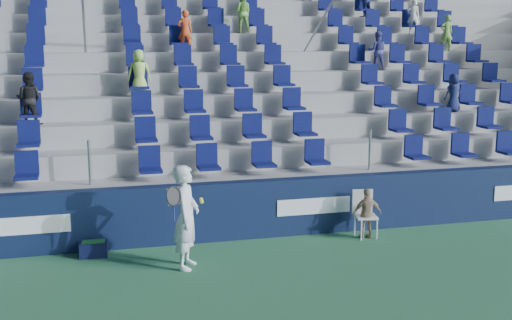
% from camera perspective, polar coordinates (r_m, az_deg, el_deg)
% --- Properties ---
extents(ground, '(70.00, 70.00, 0.00)m').
position_cam_1_polar(ground, '(10.54, 2.78, -12.00)').
color(ground, '#2F6D45').
rests_on(ground, ground).
extents(sponsor_wall, '(24.00, 0.32, 1.20)m').
position_cam_1_polar(sponsor_wall, '(13.22, -1.21, -4.45)').
color(sponsor_wall, '#0F1A39').
rests_on(sponsor_wall, ground).
extents(grandstand, '(24.00, 8.17, 6.63)m').
position_cam_1_polar(grandstand, '(17.86, -4.98, 4.53)').
color(grandstand, '#999994').
rests_on(grandstand, ground).
extents(tennis_player, '(0.73, 0.80, 1.88)m').
position_cam_1_polar(tennis_player, '(11.53, -6.22, -5.05)').
color(tennis_player, silver).
rests_on(tennis_player, ground).
extents(line_judge_chair, '(0.49, 0.51, 0.98)m').
position_cam_1_polar(line_judge_chair, '(13.55, 9.59, -4.42)').
color(line_judge_chair, white).
rests_on(line_judge_chair, ground).
extents(line_judge, '(0.63, 0.29, 1.05)m').
position_cam_1_polar(line_judge, '(13.42, 9.85, -4.71)').
color(line_judge, tan).
rests_on(line_judge, ground).
extents(ball_bin, '(0.54, 0.37, 0.29)m').
position_cam_1_polar(ball_bin, '(12.65, -14.23, -7.60)').
color(ball_bin, black).
rests_on(ball_bin, ground).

